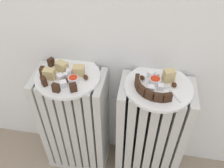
{
  "coord_description": "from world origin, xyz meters",
  "views": [
    {
      "loc": [
        0.11,
        -0.39,
        1.19
      ],
      "look_at": [
        0.0,
        0.28,
        0.57
      ],
      "focal_mm": 37.61,
      "sensor_mm": 36.0,
      "label": 1
    }
  ],
  "objects": [
    {
      "name": "dark_cake_slice_right_0",
      "position": [
        0.1,
        0.28,
        0.61
      ],
      "size": [
        0.02,
        0.03,
        0.04
      ],
      "primitive_type": "cube",
      "rotation": [
        0.0,
        0.0,
        -1.56
      ],
      "color": "#382114",
      "rests_on": "plate_right"
    },
    {
      "name": "medjool_date_right_1",
      "position": [
        0.23,
        0.28,
        0.6
      ],
      "size": [
        0.02,
        0.03,
        0.02
      ],
      "primitive_type": "ellipsoid",
      "rotation": [
        0.0,
        0.0,
        1.73
      ],
      "color": "#3D1E0F",
      "rests_on": "plate_right"
    },
    {
      "name": "turkish_delight_left_0",
      "position": [
        -0.18,
        0.27,
        0.6
      ],
      "size": [
        0.02,
        0.02,
        0.02
      ],
      "primitive_type": "cube",
      "rotation": [
        0.0,
        0.0,
        0.14
      ],
      "color": "white",
      "rests_on": "plate_left"
    },
    {
      "name": "dark_cake_slice_right_2",
      "position": [
        0.12,
        0.22,
        0.61
      ],
      "size": [
        0.03,
        0.03,
        0.04
      ],
      "primitive_type": "cube",
      "rotation": [
        0.0,
        0.0,
        -0.79
      ],
      "color": "#382114",
      "rests_on": "plate_right"
    },
    {
      "name": "turkish_delight_right_0",
      "position": [
        0.18,
        0.26,
        0.6
      ],
      "size": [
        0.02,
        0.02,
        0.02
      ],
      "primitive_type": "cube",
      "rotation": [
        0.0,
        0.0,
        0.02
      ],
      "color": "white",
      "rests_on": "plate_right"
    },
    {
      "name": "plate_right",
      "position": [
        0.18,
        0.28,
        0.59
      ],
      "size": [
        0.26,
        0.26,
        0.01
      ],
      "primitive_type": "cylinder",
      "color": "white",
      "rests_on": "radiator_right"
    },
    {
      "name": "dark_cake_slice_left_4",
      "position": [
        -0.13,
        0.2,
        0.61
      ],
      "size": [
        0.03,
        0.03,
        0.04
      ],
      "primitive_type": "cube",
      "rotation": [
        0.0,
        0.0,
        0.54
      ],
      "color": "#382114",
      "rests_on": "plate_left"
    },
    {
      "name": "dark_cake_slice_left_1",
      "position": [
        -0.27,
        0.27,
        0.61
      ],
      "size": [
        0.02,
        0.03,
        0.04
      ],
      "primitive_type": "cube",
      "rotation": [
        0.0,
        0.0,
        -1.43
      ],
      "color": "#382114",
      "rests_on": "plate_left"
    },
    {
      "name": "dark_cake_slice_left_2",
      "position": [
        -0.25,
        0.21,
        0.61
      ],
      "size": [
        0.03,
        0.03,
        0.04
      ],
      "primitive_type": "cube",
      "rotation": [
        0.0,
        0.0,
        -0.78
      ],
      "color": "#382114",
      "rests_on": "plate_left"
    },
    {
      "name": "medjool_date_right_0",
      "position": [
        0.17,
        0.32,
        0.6
      ],
      "size": [
        0.02,
        0.02,
        0.01
      ],
      "primitive_type": "ellipsoid",
      "rotation": [
        0.0,
        0.0,
        1.69
      ],
      "color": "#3D1E0F",
      "rests_on": "plate_right"
    },
    {
      "name": "medjool_date_right_2",
      "position": [
        0.11,
        0.3,
        0.6
      ],
      "size": [
        0.03,
        0.03,
        0.02
      ],
      "primitive_type": "ellipsoid",
      "rotation": [
        0.0,
        0.0,
        2.4
      ],
      "color": "#3D1E0F",
      "rests_on": "plate_right"
    },
    {
      "name": "dark_cake_slice_left_3",
      "position": [
        -0.19,
        0.18,
        0.61
      ],
      "size": [
        0.03,
        0.02,
        0.04
      ],
      "primitive_type": "cube",
      "rotation": [
        0.0,
        0.0,
        -0.12
      ],
      "color": "#382114",
      "rests_on": "plate_left"
    },
    {
      "name": "dark_cake_slice_left_0",
      "position": [
        -0.26,
        0.33,
        0.61
      ],
      "size": [
        0.03,
        0.03,
        0.04
      ],
      "primitive_type": "cube",
      "rotation": [
        0.0,
        0.0,
        -2.09
      ],
      "color": "#382114",
      "rests_on": "plate_left"
    },
    {
      "name": "dark_cake_slice_right_1",
      "position": [
        0.1,
        0.25,
        0.61
      ],
      "size": [
        0.03,
        0.03,
        0.04
      ],
      "primitive_type": "cube",
      "rotation": [
        0.0,
        0.0,
        -1.18
      ],
      "color": "#382114",
      "rests_on": "plate_right"
    },
    {
      "name": "plate_left",
      "position": [
        -0.18,
        0.28,
        0.59
      ],
      "size": [
        0.26,
        0.26,
        0.01
      ],
      "primitive_type": "cylinder",
      "color": "white",
      "rests_on": "radiator_left"
    },
    {
      "name": "radiator_right",
      "position": [
        0.18,
        0.28,
        0.29
      ],
      "size": [
        0.3,
        0.18,
        0.58
      ],
      "color": "silver",
      "rests_on": "ground_plane"
    },
    {
      "name": "turkish_delight_left_1",
      "position": [
        -0.17,
        0.29,
        0.6
      ],
      "size": [
        0.03,
        0.03,
        0.02
      ],
      "primitive_type": "cube",
      "rotation": [
        0.0,
        0.0,
        0.14
      ],
      "color": "white",
      "rests_on": "plate_left"
    },
    {
      "name": "medjool_date_left_0",
      "position": [
        -0.17,
        0.24,
        0.6
      ],
      "size": [
        0.03,
        0.02,
        0.02
      ],
      "primitive_type": "ellipsoid",
      "rotation": [
        0.0,
        0.0,
        3.02
      ],
      "color": "#3D1E0F",
      "rests_on": "plate_left"
    },
    {
      "name": "radiator_left",
      "position": [
        -0.18,
        0.28,
        0.29
      ],
      "size": [
        0.3,
        0.18,
        0.58
      ],
      "color": "silver",
      "rests_on": "ground_plane"
    },
    {
      "name": "dark_cake_slice_right_3",
      "position": [
        0.15,
        0.2,
        0.61
      ],
      "size": [
        0.03,
        0.03,
        0.04
      ],
      "primitive_type": "cube",
      "rotation": [
        0.0,
        0.0,
        -0.41
      ],
      "color": "#382114",
      "rests_on": "plate_right"
    },
    {
      "name": "fork",
      "position": [
        0.22,
        0.25,
        0.59
      ],
      "size": [
        0.07,
        0.09,
        0.0
      ],
      "color": "silver",
      "rests_on": "plate_right"
    },
    {
      "name": "marble_cake_slice_left_2",
      "position": [
        -0.13,
        0.29,
        0.61
      ],
      "size": [
        0.05,
        0.04,
        0.04
      ],
      "primitive_type": "cube",
      "rotation": [
        0.0,
        0.0,
        0.12
      ],
      "color": "tan",
      "rests_on": "plate_left"
    },
    {
      "name": "dark_cake_slice_right_4",
      "position": [
        0.18,
        0.2,
        0.61
      ],
      "size": [
        0.03,
        0.02,
        0.04
      ],
      "primitive_type": "cube",
      "rotation": [
        0.0,
        0.0,
        -0.02
      ],
      "color": "#382114",
      "rests_on": "plate_right"
    },
    {
      "name": "turkish_delight_left_3",
      "position": [
        -0.17,
        0.22,
        0.6
      ],
      "size": [
        0.03,
        0.03,
        0.02
      ],
      "primitive_type": "cube",
      "rotation": [
        0.0,
        0.0,
        0.55
      ],
      "color": "white",
      "rests_on": "plate_left"
    },
    {
      "name": "dark_cake_slice_right_5",
      "position": [
        0.21,
        0.2,
        0.61
      ],
      "size": [
        0.03,
        0.03,
        0.04
      ],
      "primitive_type": "cube",
      "rotation": [
        0.0,
        0.0,
        0.36
      ],
      "color": "#382114",
      "rests_on": "plate_right"
    },
    {
      "name": "marble_cake_slice_left_1",
      "position": [
        -0.24,
        0.25,
        0.61
      ],
      "size": [
        0.04,
        0.03,
        0.04
      ],
      "primitive_type": "cube",
      "rotation": [
        0.0,
        0.0,
        -0.03
      ],
      "color": "tan",
      "rests_on": "plate_left"
    },
    {
      "name": "turkish_delight_left_2",
      "position": [
        -0.2,
        0.25,
        0.6
      ],
      "size": [
        0.03,
        0.03,
        0.02
      ],
      "primitive_type": "cube",
      "rotation": [
        0.0,
        0.0,
        0.97
      ],
      "color": "white",
      "rests_on": "plate_left"
    },
    {
      "name": "marble_cake_slice_left_0",
      "position": [
        -0.21,
        0.3,
        0.61
      ],
      "size": [
        0.05,
        0.05,
        0.04
      ],
      "primitive_type": "cube",
      "rotation": [
        0.0,
        0.0,
        -0.38
      ],
      "color": "tan",
      "rests_on": "plate_left"
    },
    {
      "name": "turkish_delight_right_2",
      "position": [
        0.15,
        0.24,
        0.6
      ],
      "size": [
        0.02,
        0.02,
        0.02
      ],
      "primitive_type": "cube",
      "rotation": [
        0.0,
        0.0,
        0.01
      ],
      "color": "white",
      "rests_on": "plate_right"
    },
    {
      "name": "turkish_delight_right_1",
      "position": [
        0.15,
        0.33,
        0.6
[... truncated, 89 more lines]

